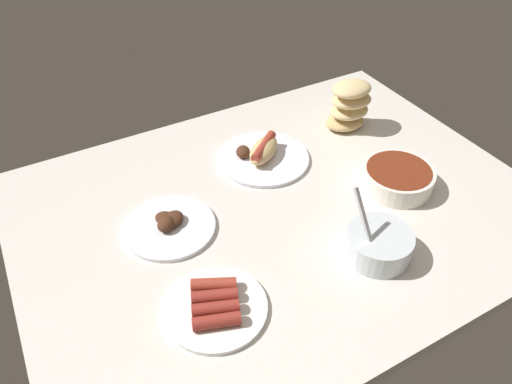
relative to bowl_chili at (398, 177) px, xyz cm
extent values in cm
cube|color=silver|center=(28.64, -8.03, -4.36)|extent=(120.00, 90.00, 3.00)
cylinder|color=white|center=(0.00, 0.00, -0.30)|extent=(17.46, 17.46, 5.14)
cylinder|color=maroon|center=(0.00, 0.00, 1.87)|extent=(15.72, 15.72, 1.00)
cylinder|color=white|center=(23.35, -25.31, -2.36)|extent=(24.15, 24.15, 1.00)
ellipsoid|color=tan|center=(23.35, -25.31, 0.34)|extent=(13.55, 12.52, 4.40)
cylinder|color=#9E3828|center=(23.35, -25.31, 1.55)|extent=(10.81, 9.32, 2.40)
ellipsoid|color=#472819|center=(27.93, -28.23, -0.46)|extent=(5.41, 5.65, 2.80)
cylinder|color=silver|center=(18.74, 15.28, 0.11)|extent=(14.01, 14.01, 5.94)
cylinder|color=beige|center=(18.74, 15.28, 1.30)|extent=(12.33, 12.33, 2.68)
cube|color=#B7B7BC|center=(21.89, 13.53, 6.10)|extent=(1.59, 9.24, 13.96)
cylinder|color=white|center=(54.48, -13.29, -2.36)|extent=(20.66, 20.66, 1.00)
ellipsoid|color=#472819|center=(55.31, -12.67, -0.47)|extent=(5.88, 5.76, 2.78)
ellipsoid|color=#472819|center=(54.75, -14.74, -0.77)|extent=(6.03, 6.24, 2.18)
ellipsoid|color=#472819|center=(53.44, -13.66, -0.74)|extent=(7.04, 6.73, 2.25)
cylinder|color=white|center=(54.75, 11.38, -2.36)|extent=(20.00, 20.00, 1.00)
cylinder|color=#9E3828|center=(53.19, 7.46, -0.58)|extent=(9.09, 6.23, 2.56)
cylinder|color=maroon|center=(54.23, 10.07, -0.58)|extent=(9.19, 5.73, 2.56)
cylinder|color=maroon|center=(55.28, 12.69, -0.58)|extent=(9.21, 5.55, 2.56)
cylinder|color=maroon|center=(56.32, 15.30, -0.58)|extent=(9.23, 5.31, 2.56)
ellipsoid|color=tan|center=(-4.80, -27.61, -1.06)|extent=(12.49, 10.11, 3.60)
ellipsoid|color=#E5C689|center=(-5.64, -27.44, 2.54)|extent=(12.13, 9.62, 3.60)
ellipsoid|color=#E5C689|center=(-5.71, -27.10, 6.14)|extent=(12.68, 10.38, 3.60)
ellipsoid|color=#E5C689|center=(-5.19, -27.07, 9.74)|extent=(11.58, 8.87, 3.60)
camera|label=1|loc=(74.64, 63.21, 74.90)|focal=33.90mm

